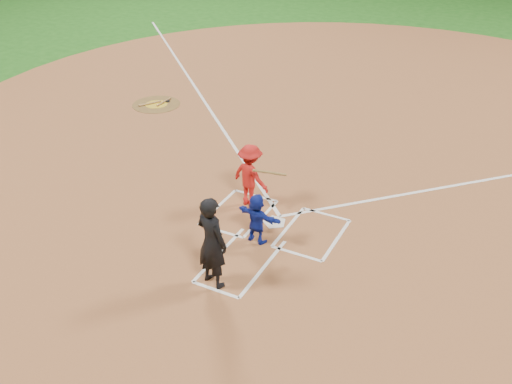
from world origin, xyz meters
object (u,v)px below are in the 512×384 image
at_px(umpire, 212,242).
at_px(catcher, 257,218).
at_px(home_plate, 275,222).
at_px(on_deck_circle, 156,104).
at_px(batter_at_plate, 250,176).

bearing_deg(umpire, catcher, -78.13).
distance_m(home_plate, on_deck_circle, 8.60).
bearing_deg(on_deck_circle, batter_at_plate, -35.93).
xyz_separation_m(umpire, batter_at_plate, (-0.76, 3.09, -0.20)).
bearing_deg(home_plate, on_deck_circle, -34.98).
height_order(home_plate, umpire, umpire).
height_order(catcher, umpire, umpire).
height_order(umpire, batter_at_plate, umpire).
distance_m(on_deck_circle, umpire, 10.26).
bearing_deg(umpire, batter_at_plate, -60.56).
distance_m(catcher, umpire, 1.79).
height_order(home_plate, batter_at_plate, batter_at_plate).
height_order(home_plate, catcher, catcher).
relative_size(catcher, umpire, 0.60).
bearing_deg(umpire, home_plate, -77.71).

